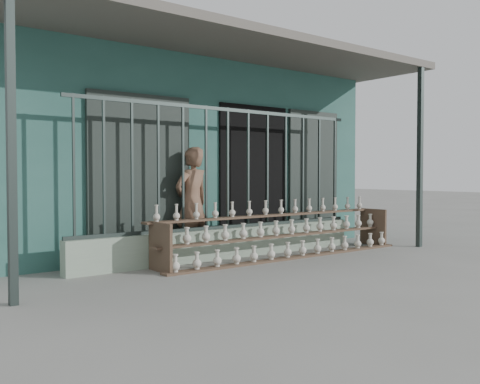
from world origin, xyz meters
TOP-DOWN VIEW (x-y plane):
  - ground at (0.00, 0.00)m, footprint 60.00×60.00m
  - workshop_building at (0.00, 4.23)m, footprint 7.40×6.60m
  - parapet_wall at (0.00, 1.30)m, footprint 5.00×0.20m
  - security_fence at (-0.00, 1.30)m, footprint 5.00×0.04m
  - shelf_rack at (0.77, 0.88)m, footprint 4.50×0.68m
  - elderly_woman at (-0.46, 1.57)m, footprint 0.67×0.50m

SIDE VIEW (x-z plane):
  - ground at x=0.00m, z-range 0.00..0.00m
  - parapet_wall at x=0.00m, z-range 0.00..0.45m
  - shelf_rack at x=0.77m, z-range -0.06..0.79m
  - elderly_woman at x=-0.46m, z-range 0.00..1.66m
  - security_fence at x=0.00m, z-range 0.45..2.25m
  - workshop_building at x=0.00m, z-range 0.02..3.23m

